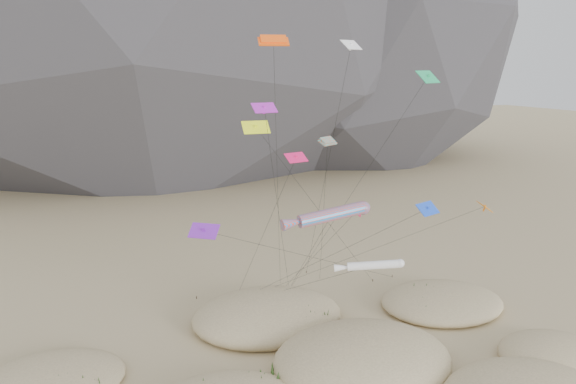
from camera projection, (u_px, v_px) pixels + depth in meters
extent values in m
ellipsoid|color=black|center=(347.00, 16.00, 153.29)|extent=(130.55, 126.41, 100.00)
ellipsoid|color=#CCB789|center=(363.00, 360.00, 46.85)|extent=(15.41, 13.10, 4.22)
ellipsoid|color=#CCB789|center=(552.00, 354.00, 48.63)|extent=(9.54, 8.11, 2.46)
ellipsoid|color=#CCB789|center=(267.00, 315.00, 55.60)|extent=(15.06, 12.80, 3.49)
ellipsoid|color=#CCB789|center=(442.00, 302.00, 59.43)|extent=(13.29, 11.30, 2.38)
ellipsoid|color=#CCB789|center=(48.00, 381.00, 44.70)|extent=(12.08, 10.27, 1.81)
ellipsoid|color=black|center=(263.00, 384.00, 43.88)|extent=(2.40, 2.05, 0.72)
ellipsoid|color=black|center=(396.00, 365.00, 45.81)|extent=(3.34, 2.86, 1.00)
ellipsoid|color=black|center=(401.00, 353.00, 47.89)|extent=(3.05, 2.61, 0.91)
ellipsoid|color=black|center=(541.00, 350.00, 49.25)|extent=(2.35, 2.01, 0.71)
ellipsoid|color=black|center=(284.00, 316.00, 54.91)|extent=(2.91, 2.49, 0.87)
ellipsoid|color=black|center=(313.00, 322.00, 53.97)|extent=(2.35, 2.01, 0.70)
ellipsoid|color=black|center=(427.00, 294.00, 61.03)|extent=(2.37, 2.03, 0.71)
ellipsoid|color=black|center=(419.00, 311.00, 57.01)|extent=(2.27, 1.94, 0.68)
ellipsoid|color=black|center=(68.00, 377.00, 45.15)|extent=(2.44, 2.08, 0.73)
cylinder|color=#3F2D1E|center=(259.00, 310.00, 58.23)|extent=(0.08, 0.08, 0.30)
cylinder|color=#3F2D1E|center=(284.00, 287.00, 64.31)|extent=(0.08, 0.08, 0.30)
cylinder|color=#3F2D1E|center=(289.00, 289.00, 63.86)|extent=(0.08, 0.08, 0.30)
cylinder|color=#3F2D1E|center=(306.00, 272.00, 69.04)|extent=(0.08, 0.08, 0.30)
cylinder|color=#3F2D1E|center=(373.00, 280.00, 66.39)|extent=(0.08, 0.08, 0.30)
cylinder|color=#3F2D1E|center=(234.00, 301.00, 60.53)|extent=(0.08, 0.08, 0.30)
cylinder|color=#3F2D1E|center=(392.00, 276.00, 67.73)|extent=(0.08, 0.08, 0.30)
cylinder|color=#3F2D1E|center=(196.00, 298.00, 61.45)|extent=(0.08, 0.08, 0.30)
cylinder|color=#FF3B1A|center=(332.00, 214.00, 45.26)|extent=(5.93, 1.13, 1.68)
sphere|color=#FF3B1A|center=(363.00, 208.00, 46.34)|extent=(1.12, 1.12, 1.12)
cone|color=#FF3B1A|center=(296.00, 222.00, 44.07)|extent=(2.43, 0.99, 1.20)
cylinder|color=black|center=(308.00, 256.00, 55.38)|extent=(4.01, 17.60, 13.29)
cylinder|color=silver|center=(374.00, 265.00, 46.73)|extent=(4.33, 2.43, 1.01)
sphere|color=silver|center=(400.00, 263.00, 46.66)|extent=(0.74, 0.74, 0.74)
cone|color=silver|center=(345.00, 267.00, 46.82)|extent=(1.90, 1.30, 0.75)
cylinder|color=black|center=(309.00, 283.00, 54.34)|extent=(4.21, 16.56, 8.77)
cube|color=#FF520D|center=(273.00, 41.00, 43.25)|extent=(2.52, 1.46, 0.71)
cube|color=#FF520D|center=(273.00, 39.00, 43.21)|extent=(2.13, 1.18, 0.69)
cylinder|color=black|center=(278.00, 187.00, 54.55)|extent=(6.87, 15.69, 26.82)
cube|color=red|center=(328.00, 142.00, 51.93)|extent=(2.24, 1.79, 0.59)
cube|color=red|center=(328.00, 140.00, 51.89)|extent=(1.88, 1.48, 0.58)
cylinder|color=black|center=(323.00, 219.00, 59.64)|extent=(4.72, 10.76, 18.09)
cube|color=#18A260|center=(428.00, 77.00, 52.79)|extent=(2.95, 2.24, 1.16)
cube|color=#18A260|center=(428.00, 78.00, 52.83)|extent=(0.46, 0.49, 0.88)
cylinder|color=black|center=(352.00, 193.00, 58.34)|extent=(9.75, 10.59, 23.91)
cube|color=#E5155C|center=(296.00, 158.00, 46.00)|extent=(1.99, 1.29, 0.70)
cube|color=#E5155C|center=(296.00, 159.00, 46.03)|extent=(0.26, 0.25, 0.63)
cylinder|color=black|center=(261.00, 240.00, 53.27)|extent=(1.73, 12.60, 17.59)
cube|color=#CF1340|center=(357.00, 211.00, 47.79)|extent=(1.45, 1.68, 0.64)
cube|color=#CF1340|center=(357.00, 213.00, 47.83)|extent=(0.28, 0.27, 0.51)
cylinder|color=black|center=(315.00, 255.00, 56.06)|extent=(0.43, 15.44, 12.84)
cube|color=white|center=(351.00, 45.00, 51.59)|extent=(2.37, 1.84, 0.88)
cube|color=white|center=(351.00, 46.00, 51.62)|extent=(0.35, 0.37, 0.72)
cylinder|color=black|center=(326.00, 175.00, 60.32)|extent=(1.34, 12.32, 26.82)
cube|color=purple|center=(204.00, 231.00, 44.88)|extent=(2.61, 2.40, 0.96)
cube|color=purple|center=(204.00, 233.00, 44.91)|extent=(0.41, 0.42, 0.80)
cylinder|color=black|center=(317.00, 258.00, 56.32)|extent=(25.90, 11.62, 12.04)
cube|color=orange|center=(484.00, 207.00, 53.89)|extent=(1.56, 2.13, 0.75)
cube|color=orange|center=(484.00, 208.00, 53.92)|extent=(0.30, 0.29, 0.65)
cylinder|color=black|center=(352.00, 257.00, 57.22)|extent=(21.15, 13.47, 11.72)
cube|color=#B020BF|center=(264.00, 108.00, 45.01)|extent=(2.04, 1.14, 0.77)
cube|color=#B020BF|center=(264.00, 110.00, 45.05)|extent=(0.25, 0.25, 0.68)
cylinder|color=black|center=(279.00, 214.00, 54.45)|extent=(7.52, 12.55, 21.64)
cube|color=#E9FF1A|center=(256.00, 127.00, 47.30)|extent=(2.38, 1.25, 1.01)
cube|color=#E9FF1A|center=(256.00, 129.00, 47.34)|extent=(0.30, 0.37, 0.76)
cylinder|color=black|center=(324.00, 217.00, 56.86)|extent=(17.65, 8.98, 19.88)
cube|color=blue|center=(428.00, 209.00, 46.02)|extent=(2.32, 1.64, 0.88)
cube|color=blue|center=(428.00, 210.00, 46.05)|extent=(0.33, 0.36, 0.70)
cylinder|color=black|center=(318.00, 262.00, 53.28)|extent=(11.33, 17.64, 13.49)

